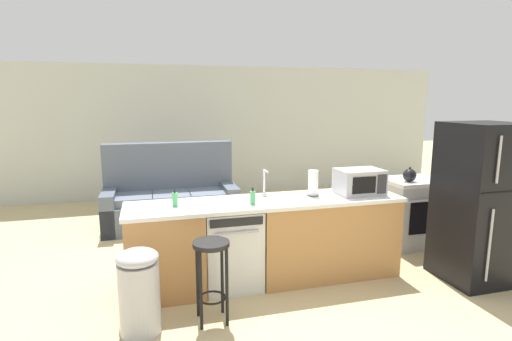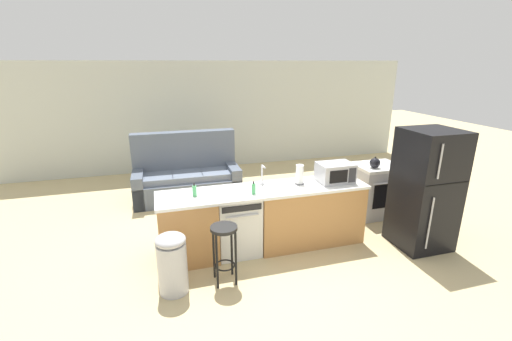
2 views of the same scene
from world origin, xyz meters
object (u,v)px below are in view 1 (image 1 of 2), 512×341
(dish_soap_bottle, at_px, (175,199))
(refrigerator, at_px, (479,203))
(couch, at_px, (171,199))
(trash_bin, at_px, (139,291))
(kettle, at_px, (410,175))
(microwave, at_px, (359,182))
(dishwasher, at_px, (231,247))
(soap_bottle, at_px, (253,198))
(paper_towel_roll, at_px, (313,183))
(bar_stool, at_px, (211,264))
(stove_range, at_px, (412,212))

(dish_soap_bottle, bearing_deg, refrigerator, -9.84)
(couch, bearing_deg, trash_bin, -98.36)
(dish_soap_bottle, xyz_separation_m, kettle, (2.99, 0.42, 0.01))
(microwave, height_order, dish_soap_bottle, microwave)
(dishwasher, height_order, couch, couch)
(dishwasher, height_order, microwave, microwave)
(microwave, xyz_separation_m, soap_bottle, (-1.27, -0.14, -0.07))
(microwave, bearing_deg, dish_soap_bottle, -179.99)
(dish_soap_bottle, distance_m, couch, 2.39)
(paper_towel_roll, xyz_separation_m, bar_stool, (-1.24, -0.70, -0.50))
(stove_range, distance_m, refrigerator, 1.17)
(refrigerator, bearing_deg, bar_stool, -178.06)
(trash_bin, distance_m, couch, 3.02)
(paper_towel_roll, height_order, couch, couch)
(kettle, xyz_separation_m, bar_stool, (-2.74, -1.07, -0.45))
(dish_soap_bottle, distance_m, trash_bin, 0.96)
(soap_bottle, height_order, bar_stool, soap_bottle)
(microwave, relative_size, trash_bin, 0.68)
(stove_range, relative_size, couch, 0.45)
(dishwasher, xyz_separation_m, stove_range, (2.60, 0.55, 0.03))
(dish_soap_bottle, xyz_separation_m, bar_stool, (0.25, -0.65, -0.44))
(dishwasher, xyz_separation_m, couch, (-0.48, 2.31, -0.03))
(refrigerator, xyz_separation_m, microwave, (-1.13, 0.55, 0.18))
(bar_stool, distance_m, couch, 2.97)
(refrigerator, relative_size, paper_towel_roll, 6.07)
(microwave, distance_m, couch, 3.10)
(microwave, bearing_deg, dishwasher, 179.95)
(refrigerator, bearing_deg, trash_bin, -178.04)
(stove_range, height_order, microwave, microwave)
(stove_range, bearing_deg, soap_bottle, -164.07)
(dish_soap_bottle, distance_m, kettle, 3.02)
(soap_bottle, bearing_deg, trash_bin, -154.54)
(refrigerator, bearing_deg, soap_bottle, 170.23)
(dish_soap_bottle, relative_size, bar_stool, 0.24)
(refrigerator, relative_size, microwave, 3.42)
(dishwasher, bearing_deg, bar_stool, -115.36)
(kettle, bearing_deg, microwave, -156.24)
(bar_stool, bearing_deg, paper_towel_roll, 29.43)
(microwave, distance_m, trash_bin, 2.57)
(soap_bottle, bearing_deg, microwave, 6.07)
(dishwasher, relative_size, bar_stool, 1.14)
(dishwasher, xyz_separation_m, microwave, (1.47, -0.00, 0.62))
(kettle, bearing_deg, refrigerator, -80.34)
(microwave, xyz_separation_m, trash_bin, (-2.39, -0.67, -0.66))
(kettle, bearing_deg, dishwasher, -170.15)
(dishwasher, xyz_separation_m, refrigerator, (2.60, -0.55, 0.43))
(couch, bearing_deg, stove_range, -29.80)
(paper_towel_roll, bearing_deg, trash_bin, -158.71)
(paper_towel_roll, height_order, kettle, paper_towel_roll)
(soap_bottle, xyz_separation_m, bar_stool, (-0.51, -0.51, -0.44))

